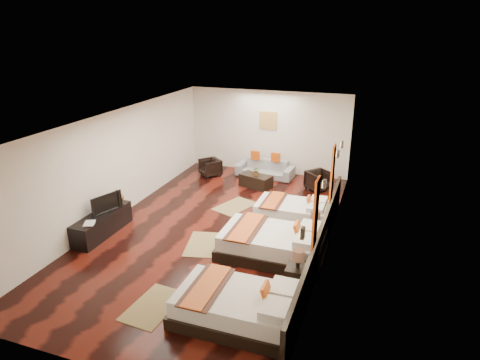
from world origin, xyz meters
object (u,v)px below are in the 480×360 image
at_px(nightstand_b, 314,232).
at_px(armchair_right, 319,181).
at_px(table_plant, 256,171).
at_px(coffee_table, 256,181).
at_px(figurine, 117,196).
at_px(tv_console, 102,224).
at_px(tv, 105,203).
at_px(bed_near, 239,306).
at_px(sofa, 265,168).
at_px(armchair_left, 210,167).
at_px(nightstand_a, 297,275).
at_px(bed_far, 293,211).
at_px(bed_mid, 274,243).
at_px(book, 84,224).

xyz_separation_m(nightstand_b, armchair_right, (-0.46, 3.44, 0.01)).
bearing_deg(table_plant, nightstand_b, -52.23).
xyz_separation_m(nightstand_b, coffee_table, (-2.36, 3.04, -0.10)).
xyz_separation_m(figurine, table_plant, (2.60, 3.57, -0.19)).
bearing_deg(tv_console, table_plant, 58.53).
bearing_deg(tv, coffee_table, -12.55).
height_order(bed_near, figurine, figurine).
bearing_deg(sofa, table_plant, -85.21).
distance_m(sofa, armchair_left, 1.86).
height_order(nightstand_a, figurine, figurine).
relative_size(figurine, coffee_table, 0.35).
relative_size(armchair_right, table_plant, 2.43).
distance_m(bed_far, coffee_table, 2.53).
bearing_deg(armchair_right, armchair_left, 129.06).
height_order(tv_console, tv, tv).
relative_size(nightstand_b, tv, 1.01).
bearing_deg(sofa, figurine, -115.46).
distance_m(bed_near, tv_console, 4.61).
relative_size(nightstand_a, armchair_right, 1.25).
relative_size(armchair_left, table_plant, 2.29).
height_order(tv_console, table_plant, table_plant).
distance_m(bed_mid, armchair_right, 4.28).
distance_m(bed_near, nightstand_b, 3.22).
relative_size(figurine, sofa, 0.18).
relative_size(bed_far, nightstand_a, 2.25).
xyz_separation_m(bed_far, nightstand_b, (0.75, -1.08, 0.05)).
xyz_separation_m(bed_far, book, (-4.19, -2.94, 0.32)).
xyz_separation_m(coffee_table, table_plant, (0.02, -0.02, 0.34)).
bearing_deg(bed_far, armchair_right, 82.85).
xyz_separation_m(tv_console, table_plant, (2.60, 4.25, 0.26)).
xyz_separation_m(book, figurine, (0.00, 1.30, 0.16)).
distance_m(coffee_table, table_plant, 0.34).
relative_size(figurine, armchair_right, 0.52).
distance_m(nightstand_b, book, 5.29).
height_order(bed_near, tv_console, bed_near).
bearing_deg(armchair_right, tv, 176.41).
relative_size(bed_near, sofa, 1.13).
relative_size(nightstand_a, sofa, 0.44).
distance_m(bed_far, tv_console, 4.79).
bearing_deg(tv, nightstand_b, -58.37).
bearing_deg(armchair_right, bed_mid, -143.14).
height_order(tv_console, armchair_left, armchair_left).
distance_m(armchair_left, armchair_right, 3.68).
bearing_deg(bed_far, armchair_left, 144.01).
distance_m(bed_near, tv, 4.64).
distance_m(book, sofa, 6.48).
bearing_deg(bed_far, book, -145.01).
xyz_separation_m(bed_mid, armchair_left, (-3.39, 4.37, -0.01)).
bearing_deg(bed_near, armchair_right, 87.46).
height_order(figurine, sofa, figurine).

